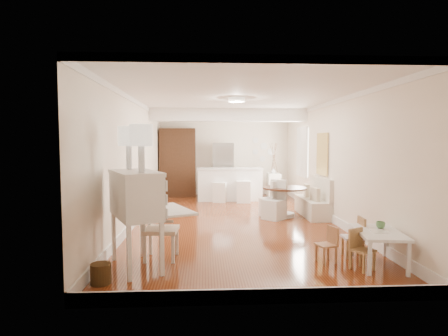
{
  "coord_description": "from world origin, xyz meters",
  "views": [
    {
      "loc": [
        -0.7,
        -8.61,
        1.85
      ],
      "look_at": [
        -0.23,
        0.3,
        1.22
      ],
      "focal_mm": 30.0,
      "sensor_mm": 36.0,
      "label": 1
    }
  ],
  "objects": [
    {
      "name": "fridge",
      "position": [
        0.3,
        4.15,
        0.9
      ],
      "size": [
        0.75,
        0.65,
        1.8
      ],
      "primitive_type": "imported",
      "color": "silver",
      "rests_on": "ground"
    },
    {
      "name": "bar_stool_right",
      "position": [
        0.49,
        2.68,
        0.52
      ],
      "size": [
        0.45,
        0.45,
        1.05
      ],
      "primitive_type": "cube",
      "rotation": [
        0.0,
        0.0,
        -0.07
      ],
      "color": "white",
      "rests_on": "ground"
    },
    {
      "name": "pantry_cabinet",
      "position": [
        -1.6,
        4.18,
        1.15
      ],
      "size": [
        1.2,
        0.6,
        2.3
      ],
      "primitive_type": "cube",
      "color": "#381E11",
      "rests_on": "ground"
    },
    {
      "name": "gustavian_armchair",
      "position": [
        -1.38,
        -2.76,
        0.48
      ],
      "size": [
        0.59,
        0.59,
        0.97
      ],
      "primitive_type": "cube",
      "rotation": [
        0.0,
        0.0,
        1.51
      ],
      "color": "silver",
      "rests_on": "ground"
    },
    {
      "name": "pencil_cup",
      "position": [
        2.0,
        -3.08,
        0.57
      ],
      "size": [
        0.16,
        0.16,
        0.11
      ],
      "primitive_type": "imported",
      "rotation": [
        0.0,
        0.0,
        -0.2
      ],
      "color": "#518950",
      "rests_on": "kids_table"
    },
    {
      "name": "room",
      "position": [
        0.04,
        0.32,
        1.98
      ],
      "size": [
        9.0,
        9.04,
        2.82
      ],
      "color": "brown",
      "rests_on": "ground"
    },
    {
      "name": "branch_vase",
      "position": [
        1.56,
        3.52,
        0.9
      ],
      "size": [
        0.2,
        0.2,
        0.16
      ],
      "primitive_type": "imported",
      "rotation": [
        0.0,
        0.0,
        -0.38
      ],
      "color": "silver",
      "rests_on": "sideboard"
    },
    {
      "name": "wicker_basket",
      "position": [
        -2.05,
        -3.77,
        0.13
      ],
      "size": [
        0.3,
        0.3,
        0.27
      ],
      "primitive_type": "cylinder",
      "rotation": [
        0.0,
        0.0,
        0.12
      ],
      "color": "#483116",
      "rests_on": "ground"
    },
    {
      "name": "bar_stool_left",
      "position": [
        -0.21,
        2.79,
        0.49
      ],
      "size": [
        0.48,
        0.48,
        0.98
      ],
      "primitive_type": "cube",
      "rotation": [
        0.0,
        0.0,
        -0.27
      ],
      "color": "white",
      "rests_on": "ground"
    },
    {
      "name": "slip_chair_near",
      "position": [
        0.96,
        0.16,
        0.47
      ],
      "size": [
        0.64,
        0.64,
        0.94
      ],
      "primitive_type": "cube",
      "rotation": [
        0.0,
        0.0,
        -0.79
      ],
      "color": "silver",
      "rests_on": "ground"
    },
    {
      "name": "kids_chair_c",
      "position": [
        1.58,
        -3.43,
        0.3
      ],
      "size": [
        0.39,
        0.39,
        0.6
      ],
      "primitive_type": "cube",
      "rotation": [
        0.0,
        0.0,
        0.52
      ],
      "color": "#AB814D",
      "rests_on": "ground"
    },
    {
      "name": "breakfast_counter",
      "position": [
        0.1,
        3.1,
        0.52
      ],
      "size": [
        2.05,
        0.65,
        1.03
      ],
      "primitive_type": "cube",
      "color": "white",
      "rests_on": "ground"
    },
    {
      "name": "banquette",
      "position": [
        1.99,
        0.5,
        0.49
      ],
      "size": [
        0.52,
        1.6,
        0.98
      ],
      "primitive_type": "cube",
      "color": "silver",
      "rests_on": "ground"
    },
    {
      "name": "kids_chair_a",
      "position": [
        1.16,
        -3.07,
        0.28
      ],
      "size": [
        0.33,
        0.33,
        0.56
      ],
      "primitive_type": "cube",
      "rotation": [
        0.0,
        0.0,
        -1.29
      ],
      "color": "#AC764E",
      "rests_on": "ground"
    },
    {
      "name": "slip_chair_far",
      "position": [
        0.96,
        0.53,
        0.45
      ],
      "size": [
        0.61,
        0.61,
        0.9
      ],
      "primitive_type": "cube",
      "rotation": [
        0.0,
        0.0,
        -2.46
      ],
      "color": "white",
      "rests_on": "ground"
    },
    {
      "name": "dining_table",
      "position": [
        1.27,
        0.45,
        0.37
      ],
      "size": [
        1.17,
        1.17,
        0.73
      ],
      "primitive_type": "cylinder",
      "rotation": [
        0.0,
        0.0,
        -0.1
      ],
      "color": "#482617",
      "rests_on": "ground"
    },
    {
      "name": "sideboard",
      "position": [
        1.58,
        3.52,
        0.41
      ],
      "size": [
        0.43,
        0.87,
        0.81
      ],
      "primitive_type": "cube",
      "rotation": [
        0.0,
        0.0,
        -0.06
      ],
      "color": "white",
      "rests_on": "ground"
    },
    {
      "name": "secretary_bureau",
      "position": [
        -1.7,
        -3.16,
        0.72
      ],
      "size": [
        1.49,
        1.5,
        1.43
      ],
      "primitive_type": "cube",
      "rotation": [
        0.0,
        0.0,
        0.43
      ],
      "color": "white",
      "rests_on": "ground"
    },
    {
      "name": "kids_table",
      "position": [
        1.9,
        -3.24,
        0.26
      ],
      "size": [
        0.76,
        1.11,
        0.52
      ],
      "primitive_type": "cube",
      "rotation": [
        0.0,
        0.0,
        -0.14
      ],
      "color": "white",
      "rests_on": "ground"
    },
    {
      "name": "kids_chair_b",
      "position": [
        1.68,
        -2.81,
        0.33
      ],
      "size": [
        0.33,
        0.33,
        0.65
      ],
      "primitive_type": "cube",
      "rotation": [
        0.0,
        0.0,
        -1.63
      ],
      "color": "#9E7447",
      "rests_on": "ground"
    }
  ]
}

